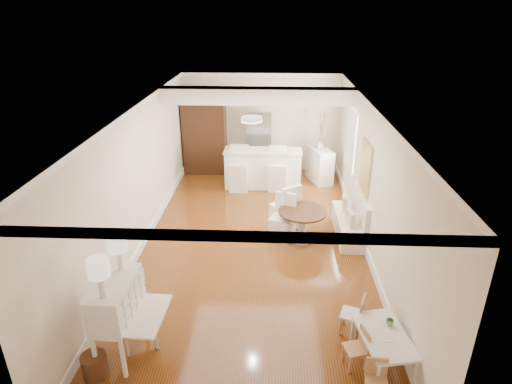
# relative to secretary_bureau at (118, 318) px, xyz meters

# --- Properties ---
(room) EXTENTS (9.00, 9.04, 2.82)m
(room) POSITION_rel_secretary_bureau_xyz_m (1.74, 3.37, 1.38)
(room) COLOR brown
(room) RESTS_ON ground
(secretary_bureau) EXTENTS (0.97, 0.99, 1.20)m
(secretary_bureau) POSITION_rel_secretary_bureau_xyz_m (0.00, 0.00, 0.00)
(secretary_bureau) COLOR white
(secretary_bureau) RESTS_ON ground
(gustavian_armchair) EXTENTS (0.68, 0.68, 0.90)m
(gustavian_armchair) POSITION_rel_secretary_bureau_xyz_m (0.20, 0.21, -0.15)
(gustavian_armchair) COLOR silver
(gustavian_armchair) RESTS_ON ground
(wicker_basket) EXTENTS (0.42, 0.42, 0.33)m
(wicker_basket) POSITION_rel_secretary_bureau_xyz_m (-0.24, -0.41, -0.44)
(wicker_basket) COLOR #59321B
(wicker_basket) RESTS_ON ground
(kids_table) EXTENTS (0.77, 1.09, 0.50)m
(kids_table) POSITION_rel_secretary_bureau_xyz_m (3.60, -0.04, -0.35)
(kids_table) COLOR white
(kids_table) RESTS_ON ground
(kids_chair_a) EXTENTS (0.35, 0.35, 0.59)m
(kids_chair_a) POSITION_rel_secretary_bureau_xyz_m (3.23, -0.09, -0.31)
(kids_chair_a) COLOR tan
(kids_chair_a) RESTS_ON ground
(kids_chair_b) EXTENTS (0.40, 0.40, 0.66)m
(kids_chair_b) POSITION_rel_secretary_bureau_xyz_m (3.29, 0.57, -0.27)
(kids_chair_b) COLOR #BB7C55
(kids_chair_b) RESTS_ON ground
(kids_chair_c) EXTENTS (0.29, 0.29, 0.56)m
(kids_chair_c) POSITION_rel_secretary_bureau_xyz_m (3.40, -0.64, -0.32)
(kids_chair_c) COLOR tan
(kids_chair_c) RESTS_ON ground
(banquette) EXTENTS (0.52, 1.60, 0.98)m
(banquette) POSITION_rel_secretary_bureau_xyz_m (3.69, 3.54, -0.11)
(banquette) COLOR silver
(banquette) RESTS_ON ground
(dining_table) EXTENTS (1.06, 1.06, 0.68)m
(dining_table) POSITION_rel_secretary_bureau_xyz_m (2.70, 3.29, -0.26)
(dining_table) COLOR #4C2818
(dining_table) RESTS_ON ground
(slip_chair_near) EXTENTS (0.60, 0.61, 0.96)m
(slip_chair_near) POSITION_rel_secretary_bureau_xyz_m (2.28, 3.38, -0.12)
(slip_chair_near) COLOR white
(slip_chair_near) RESTS_ON ground
(slip_chair_far) EXTENTS (0.70, 0.70, 1.04)m
(slip_chair_far) POSITION_rel_secretary_bureau_xyz_m (2.35, 3.87, -0.08)
(slip_chair_far) COLOR white
(slip_chair_far) RESTS_ON ground
(breakfast_counter) EXTENTS (2.05, 0.65, 1.03)m
(breakfast_counter) POSITION_rel_secretary_bureau_xyz_m (1.80, 6.14, -0.09)
(breakfast_counter) COLOR white
(breakfast_counter) RESTS_ON ground
(bar_stool_left) EXTENTS (0.49, 0.49, 1.19)m
(bar_stool_left) POSITION_rel_secretary_bureau_xyz_m (1.17, 5.88, -0.00)
(bar_stool_left) COLOR white
(bar_stool_left) RESTS_ON ground
(bar_stool_right) EXTENTS (0.48, 0.48, 1.16)m
(bar_stool_right) POSITION_rel_secretary_bureau_xyz_m (2.18, 5.94, -0.02)
(bar_stool_right) COLOR white
(bar_stool_right) RESTS_ON ground
(pantry_cabinet) EXTENTS (1.20, 0.60, 2.30)m
(pantry_cabinet) POSITION_rel_secretary_bureau_xyz_m (0.10, 7.22, 0.55)
(pantry_cabinet) COLOR #381E11
(pantry_cabinet) RESTS_ON ground
(fridge) EXTENTS (0.75, 0.65, 1.80)m
(fridge) POSITION_rel_secretary_bureau_xyz_m (2.00, 7.19, 0.30)
(fridge) COLOR silver
(fridge) RESTS_ON ground
(sideboard) EXTENTS (0.72, 1.07, 0.94)m
(sideboard) POSITION_rel_secretary_bureau_xyz_m (3.36, 6.62, -0.13)
(sideboard) COLOR silver
(sideboard) RESTS_ON ground
(pencil_cup) EXTENTS (0.12, 0.12, 0.08)m
(pencil_cup) POSITION_rel_secretary_bureau_xyz_m (3.71, 0.15, -0.06)
(pencil_cup) COLOR #69A35F
(pencil_cup) RESTS_ON kids_table
(branch_vase) EXTENTS (0.24, 0.24, 0.19)m
(branch_vase) POSITION_rel_secretary_bureau_xyz_m (3.32, 6.66, 0.44)
(branch_vase) COLOR silver
(branch_vase) RESTS_ON sideboard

